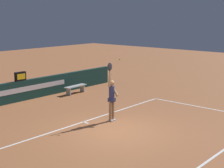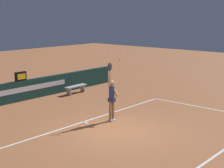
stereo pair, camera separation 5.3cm
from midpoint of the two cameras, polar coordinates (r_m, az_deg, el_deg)
ground_plane at (r=13.73m, az=0.57°, el=-7.75°), size 60.00×60.00×0.00m
court_lines at (r=13.11m, az=4.14°, el=-8.71°), size 11.09×5.91×0.00m
back_wall at (r=18.65m, az=-15.90°, el=-1.32°), size 14.46×0.21×1.08m
speed_display at (r=18.74m, az=-14.88°, el=1.22°), size 0.62×0.17×0.47m
tennis_player at (r=14.74m, az=-0.16°, el=-2.12°), size 0.44×0.43×2.53m
tennis_ball at (r=14.50m, az=1.16°, el=4.03°), size 0.07×0.07×0.07m
courtside_bench_far at (r=20.13m, az=-6.08°, el=-0.57°), size 1.53×0.45×0.46m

